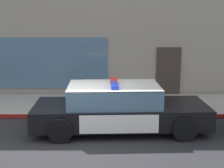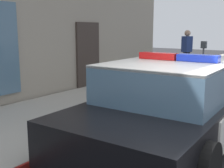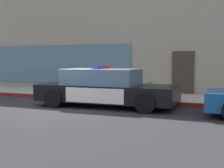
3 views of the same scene
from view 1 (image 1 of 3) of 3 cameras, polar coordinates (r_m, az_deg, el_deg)
name	(u,v)px [view 1 (image 1 of 3)]	position (r m, az deg, el deg)	size (l,w,h in m)	color
ground	(71,139)	(9.23, -7.19, -9.55)	(48.00, 48.00, 0.00)	#262628
sidewalk	(81,105)	(12.28, -5.41, -3.67)	(48.00, 2.81, 0.15)	#A39E93
curb_red_paint	(78,116)	(10.92, -6.06, -5.67)	(28.80, 0.04, 0.14)	maroon
police_cruiser	(117,108)	(9.66, 0.90, -4.21)	(5.17, 2.27, 1.49)	black
fire_hydrant	(152,100)	(11.30, 7.10, -2.85)	(0.34, 0.39, 0.73)	#4C994C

